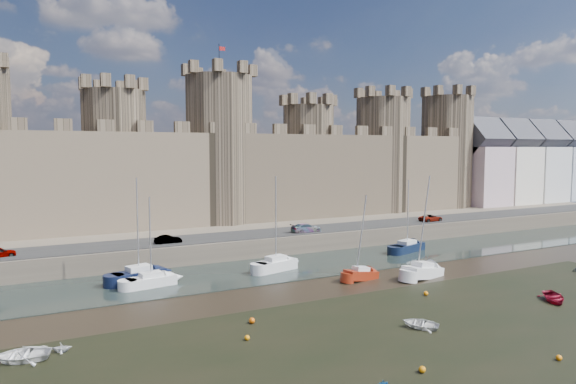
{
  "coord_description": "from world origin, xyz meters",
  "views": [
    {
      "loc": [
        -25.67,
        -29.6,
        14.24
      ],
      "look_at": [
        0.78,
        22.0,
        9.28
      ],
      "focal_mm": 32.0,
      "sensor_mm": 36.0,
      "label": 1
    }
  ],
  "objects_px": {
    "sailboat_0": "(151,280)",
    "sailboat_1": "(139,275)",
    "car_3": "(431,218)",
    "car_1": "(168,239)",
    "sailboat_3": "(407,246)",
    "sailboat_4": "(361,273)",
    "car_2": "(306,228)",
    "sailboat_5": "(423,271)",
    "sailboat_2": "(276,264)"
  },
  "relations": [
    {
      "from": "car_2",
      "to": "car_3",
      "type": "relative_size",
      "value": 1.09
    },
    {
      "from": "car_2",
      "to": "sailboat_3",
      "type": "bearing_deg",
      "value": -122.98
    },
    {
      "from": "car_2",
      "to": "sailboat_0",
      "type": "distance_m",
      "value": 25.46
    },
    {
      "from": "car_1",
      "to": "sailboat_0",
      "type": "bearing_deg",
      "value": 158.5
    },
    {
      "from": "sailboat_2",
      "to": "sailboat_3",
      "type": "bearing_deg",
      "value": -9.97
    },
    {
      "from": "sailboat_0",
      "to": "sailboat_5",
      "type": "relative_size",
      "value": 0.82
    },
    {
      "from": "sailboat_0",
      "to": "car_2",
      "type": "bearing_deg",
      "value": 12.91
    },
    {
      "from": "car_1",
      "to": "sailboat_1",
      "type": "xyz_separation_m",
      "value": [
        -5.0,
        -7.37,
        -2.19
      ]
    },
    {
      "from": "sailboat_5",
      "to": "sailboat_3",
      "type": "bearing_deg",
      "value": 43.29
    },
    {
      "from": "car_3",
      "to": "sailboat_2",
      "type": "relative_size",
      "value": 0.37
    },
    {
      "from": "sailboat_2",
      "to": "sailboat_1",
      "type": "bearing_deg",
      "value": 157.39
    },
    {
      "from": "car_1",
      "to": "sailboat_0",
      "type": "relative_size",
      "value": 0.36
    },
    {
      "from": "car_3",
      "to": "sailboat_4",
      "type": "height_order",
      "value": "sailboat_4"
    },
    {
      "from": "car_1",
      "to": "sailboat_2",
      "type": "bearing_deg",
      "value": -131.07
    },
    {
      "from": "sailboat_1",
      "to": "sailboat_3",
      "type": "height_order",
      "value": "sailboat_1"
    },
    {
      "from": "car_2",
      "to": "sailboat_5",
      "type": "distance_m",
      "value": 19.84
    },
    {
      "from": "sailboat_2",
      "to": "sailboat_4",
      "type": "relative_size",
      "value": 1.19
    },
    {
      "from": "sailboat_3",
      "to": "sailboat_4",
      "type": "bearing_deg",
      "value": -163.33
    },
    {
      "from": "car_1",
      "to": "sailboat_5",
      "type": "distance_m",
      "value": 30.48
    },
    {
      "from": "sailboat_1",
      "to": "sailboat_5",
      "type": "relative_size",
      "value": 0.98
    },
    {
      "from": "car_1",
      "to": "car_3",
      "type": "height_order",
      "value": "car_3"
    },
    {
      "from": "car_2",
      "to": "sailboat_5",
      "type": "xyz_separation_m",
      "value": [
        3.94,
        -19.31,
        -2.35
      ]
    },
    {
      "from": "car_3",
      "to": "sailboat_4",
      "type": "xyz_separation_m",
      "value": [
        -25.59,
        -17.06,
        -2.37
      ]
    },
    {
      "from": "sailboat_1",
      "to": "sailboat_5",
      "type": "height_order",
      "value": "sailboat_5"
    },
    {
      "from": "car_3",
      "to": "sailboat_3",
      "type": "relative_size",
      "value": 0.41
    },
    {
      "from": "sailboat_3",
      "to": "sailboat_2",
      "type": "bearing_deg",
      "value": 168.06
    },
    {
      "from": "car_2",
      "to": "car_3",
      "type": "height_order",
      "value": "car_2"
    },
    {
      "from": "car_2",
      "to": "sailboat_4",
      "type": "bearing_deg",
      "value": 170.69
    },
    {
      "from": "car_1",
      "to": "car_2",
      "type": "bearing_deg",
      "value": -88.87
    },
    {
      "from": "car_1",
      "to": "sailboat_3",
      "type": "distance_m",
      "value": 32.08
    },
    {
      "from": "sailboat_4",
      "to": "sailboat_5",
      "type": "bearing_deg",
      "value": -28.08
    },
    {
      "from": "sailboat_0",
      "to": "sailboat_3",
      "type": "height_order",
      "value": "sailboat_3"
    },
    {
      "from": "car_1",
      "to": "sailboat_4",
      "type": "xyz_separation_m",
      "value": [
        16.67,
        -17.21,
        -2.35
      ]
    },
    {
      "from": "sailboat_3",
      "to": "sailboat_5",
      "type": "bearing_deg",
      "value": -140.07
    },
    {
      "from": "car_2",
      "to": "car_3",
      "type": "xyz_separation_m",
      "value": [
        22.96,
        0.13,
        -0.08
      ]
    },
    {
      "from": "car_1",
      "to": "car_3",
      "type": "bearing_deg",
      "value": -88.24
    },
    {
      "from": "sailboat_0",
      "to": "sailboat_2",
      "type": "relative_size",
      "value": 0.84
    },
    {
      "from": "sailboat_4",
      "to": "car_1",
      "type": "bearing_deg",
      "value": 125.9
    },
    {
      "from": "sailboat_0",
      "to": "sailboat_1",
      "type": "height_order",
      "value": "sailboat_1"
    },
    {
      "from": "sailboat_4",
      "to": "car_3",
      "type": "bearing_deg",
      "value": 25.5
    },
    {
      "from": "car_3",
      "to": "sailboat_1",
      "type": "xyz_separation_m",
      "value": [
        -47.27,
        -7.22,
        -2.21
      ]
    },
    {
      "from": "sailboat_0",
      "to": "sailboat_1",
      "type": "xyz_separation_m",
      "value": [
        -0.78,
        2.35,
        0.12
      ]
    },
    {
      "from": "car_3",
      "to": "sailboat_0",
      "type": "height_order",
      "value": "sailboat_0"
    },
    {
      "from": "sailboat_5",
      "to": "car_2",
      "type": "bearing_deg",
      "value": 88.24
    },
    {
      "from": "sailboat_0",
      "to": "sailboat_2",
      "type": "height_order",
      "value": "sailboat_2"
    },
    {
      "from": "sailboat_0",
      "to": "sailboat_4",
      "type": "height_order",
      "value": "sailboat_0"
    },
    {
      "from": "sailboat_4",
      "to": "sailboat_3",
      "type": "bearing_deg",
      "value": 25.13
    },
    {
      "from": "sailboat_2",
      "to": "car_1",
      "type": "bearing_deg",
      "value": 122.29
    },
    {
      "from": "car_1",
      "to": "sailboat_2",
      "type": "height_order",
      "value": "sailboat_2"
    },
    {
      "from": "sailboat_2",
      "to": "sailboat_5",
      "type": "height_order",
      "value": "sailboat_5"
    }
  ]
}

